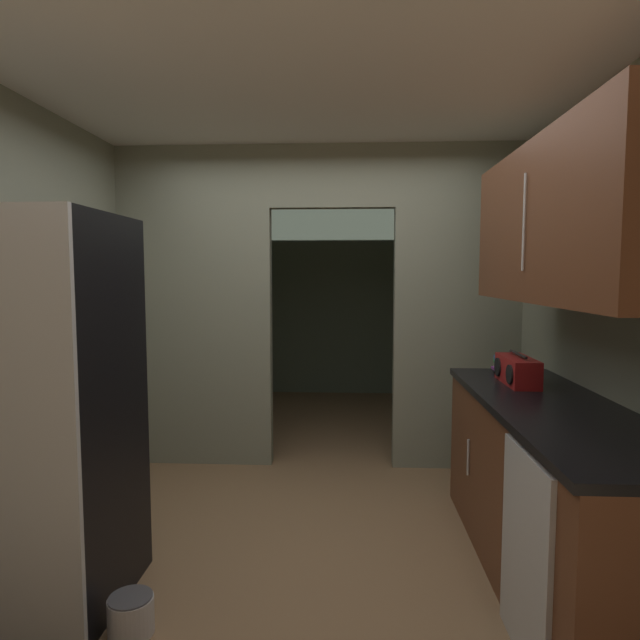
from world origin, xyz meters
TOP-DOWN VIEW (x-y plane):
  - ground at (0.00, 0.00)m, footprint 20.00×20.00m
  - kitchen_overhead_slab at (0.00, 0.46)m, footprint 3.66×7.04m
  - kitchen_partition at (-0.04, 1.52)m, footprint 3.26×0.12m
  - adjoining_room_shell at (0.00, 3.42)m, footprint 3.26×2.82m
  - refrigerator at (-1.20, -0.45)m, footprint 0.75×0.79m
  - lower_cabinet_run at (1.30, -0.14)m, footprint 0.66×2.10m
  - dishwasher at (0.98, -0.73)m, footprint 0.02×0.56m
  - upper_cabinet_counterside at (1.30, -0.14)m, footprint 0.36×1.89m
  - boombox at (1.27, 0.38)m, footprint 0.17×0.42m
  - book_stack at (1.28, 0.74)m, footprint 0.13×0.17m
  - paint_can at (-0.69, -0.67)m, footprint 0.20×0.20m

SIDE VIEW (x-z plane):
  - ground at x=0.00m, z-range 0.00..0.00m
  - paint_can at x=-0.69m, z-range 0.00..0.17m
  - dishwasher at x=0.98m, z-range 0.00..0.86m
  - lower_cabinet_run at x=1.30m, z-range 0.00..0.93m
  - refrigerator at x=-1.20m, z-range 0.00..1.86m
  - book_stack at x=1.28m, z-range 0.93..1.03m
  - boombox at x=1.27m, z-range 0.91..1.10m
  - adjoining_room_shell at x=0.00m, z-range 0.00..2.61m
  - kitchen_partition at x=-0.04m, z-range 0.08..2.69m
  - upper_cabinet_counterside at x=1.30m, z-range 1.44..2.23m
  - kitchen_overhead_slab at x=0.00m, z-range 2.61..2.67m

